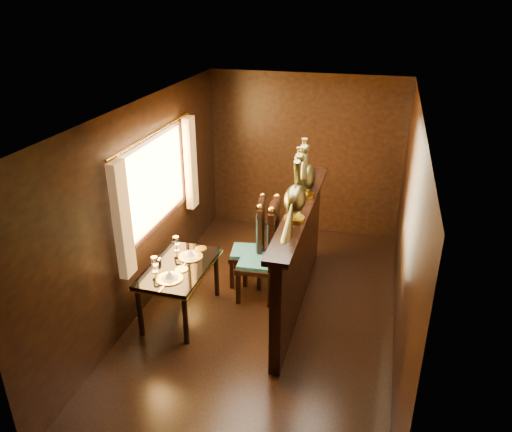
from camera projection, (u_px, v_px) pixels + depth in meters
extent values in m
plane|color=black|center=(266.00, 314.00, 6.06)|extent=(5.00, 5.00, 0.00)
cube|color=black|center=(305.00, 155.00, 7.74)|extent=(3.00, 0.04, 2.50)
cube|color=black|center=(180.00, 376.00, 3.35)|extent=(3.00, 0.04, 2.50)
cube|color=black|center=(144.00, 208.00, 5.89)|extent=(0.04, 5.00, 2.50)
cube|color=black|center=(407.00, 237.00, 5.20)|extent=(0.04, 5.00, 2.50)
cube|color=beige|center=(268.00, 110.00, 5.02)|extent=(3.00, 5.00, 0.04)
cube|color=#FFC672|center=(154.00, 183.00, 6.07)|extent=(0.01, 1.70, 1.05)
cube|color=gold|center=(122.00, 221.00, 5.21)|extent=(0.10, 0.22, 1.30)
cube|color=gold|center=(191.00, 163.00, 6.92)|extent=(0.10, 0.22, 1.30)
cylinder|color=gold|center=(155.00, 132.00, 5.78)|extent=(0.03, 2.20, 0.03)
cube|color=black|center=(299.00, 259.00, 5.98)|extent=(0.12, 2.60, 1.30)
cube|color=#2F3116|center=(294.00, 255.00, 5.98)|extent=(0.02, 2.20, 0.95)
cube|color=black|center=(301.00, 208.00, 5.70)|extent=(0.26, 2.70, 0.06)
cube|color=black|center=(179.00, 267.00, 5.81)|extent=(0.69, 1.13, 0.04)
cube|color=gold|center=(179.00, 270.00, 5.83)|extent=(0.71, 1.15, 0.02)
cylinder|color=black|center=(140.00, 312.00, 5.59)|extent=(0.06, 0.06, 0.61)
cylinder|color=black|center=(185.00, 320.00, 5.45)|extent=(0.06, 0.06, 0.61)
cylinder|color=black|center=(176.00, 268.00, 6.46)|extent=(0.06, 0.06, 0.61)
cylinder|color=black|center=(216.00, 274.00, 6.33)|extent=(0.06, 0.06, 0.61)
cylinder|color=gold|center=(170.00, 279.00, 5.54)|extent=(0.30, 0.30, 0.01)
cone|color=white|center=(169.00, 274.00, 5.52)|extent=(0.11, 0.11, 0.10)
cylinder|color=gold|center=(190.00, 256.00, 5.99)|extent=(0.30, 0.30, 0.01)
cone|color=white|center=(190.00, 253.00, 5.97)|extent=(0.11, 0.11, 0.10)
cylinder|color=silver|center=(159.00, 262.00, 5.83)|extent=(0.03, 0.03, 0.06)
cylinder|color=silver|center=(160.00, 260.00, 5.86)|extent=(0.03, 0.03, 0.06)
cube|color=black|center=(257.00, 265.00, 6.24)|extent=(0.51, 0.51, 0.06)
cube|color=#14585E|center=(257.00, 261.00, 6.22)|extent=(0.46, 0.46, 0.05)
cube|color=#14585E|center=(274.00, 238.00, 6.03)|extent=(0.06, 0.38, 0.62)
cube|color=black|center=(238.00, 288.00, 6.20)|extent=(0.05, 0.05, 0.43)
cube|color=black|center=(270.00, 292.00, 6.13)|extent=(0.05, 0.05, 0.43)
cube|color=black|center=(245.00, 272.00, 6.55)|extent=(0.05, 0.05, 0.43)
cube|color=black|center=(275.00, 275.00, 6.48)|extent=(0.05, 0.05, 0.43)
sphere|color=gold|center=(272.00, 210.00, 5.66)|extent=(0.07, 0.07, 0.07)
sphere|color=gold|center=(277.00, 196.00, 6.02)|extent=(0.07, 0.07, 0.07)
cube|color=black|center=(247.00, 254.00, 6.58)|extent=(0.49, 0.49, 0.06)
cube|color=#14585E|center=(247.00, 251.00, 6.56)|extent=(0.44, 0.44, 0.05)
cube|color=#14585E|center=(261.00, 231.00, 6.41)|extent=(0.08, 0.34, 0.55)
cube|color=black|center=(232.00, 275.00, 6.53)|extent=(0.05, 0.05, 0.39)
cube|color=black|center=(259.00, 277.00, 6.49)|extent=(0.05, 0.05, 0.39)
cube|color=black|center=(236.00, 262.00, 6.85)|extent=(0.05, 0.05, 0.39)
cube|color=black|center=(262.00, 263.00, 6.82)|extent=(0.05, 0.05, 0.39)
sphere|color=gold|center=(260.00, 206.00, 6.07)|extent=(0.07, 0.07, 0.07)
sphere|color=gold|center=(263.00, 195.00, 6.40)|extent=(0.07, 0.07, 0.07)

